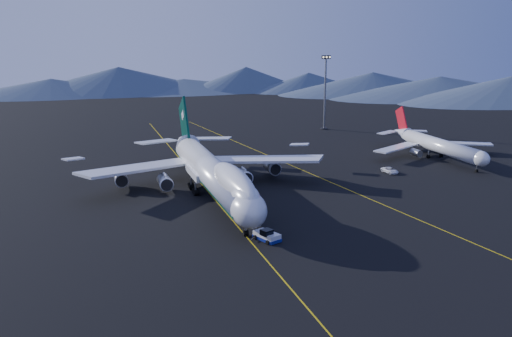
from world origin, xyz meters
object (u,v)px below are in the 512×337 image
object	(u,v)px
boeing_747	(212,172)
second_jet	(436,145)
service_van	(390,170)
floodlight_mast	(325,92)
pushback_tug	(267,236)

from	to	relation	value
boeing_747	second_jet	bearing A→B (deg)	15.08
service_van	floodlight_mast	distance (m)	70.77
service_van	boeing_747	bearing A→B (deg)	-179.50
pushback_tug	service_van	bearing A→B (deg)	15.60
pushback_tug	service_van	distance (m)	59.74
boeing_747	second_jet	xyz separation A→B (m)	(72.17, 19.45, -1.89)
pushback_tug	service_van	size ratio (longest dim) A/B	1.11
floodlight_mast	pushback_tug	bearing A→B (deg)	-119.05
pushback_tug	floodlight_mast	xyz separation A→B (m)	(58.67, 105.64, 13.30)
second_jet	service_van	bearing A→B (deg)	-129.78
second_jet	floodlight_mast	distance (m)	58.23
service_van	pushback_tug	bearing A→B (deg)	-149.44
second_jet	service_van	world-z (taller)	second_jet
pushback_tug	second_jet	bearing A→B (deg)	12.60
second_jet	service_van	size ratio (longest dim) A/B	8.70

